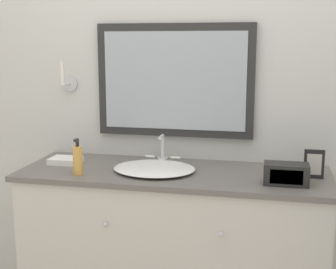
{
  "coord_description": "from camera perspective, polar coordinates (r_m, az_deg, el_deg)",
  "views": [
    {
      "loc": [
        0.49,
        -2.06,
        1.56
      ],
      "look_at": [
        -0.03,
        0.32,
        1.09
      ],
      "focal_mm": 50.0,
      "sensor_mm": 36.0,
      "label": 1
    }
  ],
  "objects": [
    {
      "name": "hand_towel_near_sink",
      "position": [
        2.75,
        -12.37,
        -3.12
      ],
      "size": [
        0.17,
        0.13,
        0.03
      ],
      "color": "white",
      "rests_on": "vanity_counter"
    },
    {
      "name": "sink_basin",
      "position": [
        2.52,
        -1.64,
        -4.07
      ],
      "size": [
        0.44,
        0.41,
        0.17
      ],
      "color": "white",
      "rests_on": "vanity_counter"
    },
    {
      "name": "appliance_box",
      "position": [
        2.35,
        14.2,
        -4.69
      ],
      "size": [
        0.21,
        0.12,
        0.1
      ],
      "color": "black",
      "rests_on": "vanity_counter"
    },
    {
      "name": "metal_tray",
      "position": [
        2.6,
        14.11,
        -4.29
      ],
      "size": [
        0.18,
        0.09,
        0.01
      ],
      "color": "silver",
      "rests_on": "vanity_counter"
    },
    {
      "name": "vanity_counter",
      "position": [
        2.68,
        0.64,
        -13.63
      ],
      "size": [
        1.66,
        0.59,
        0.89
      ],
      "color": "beige",
      "rests_on": "ground_plane"
    },
    {
      "name": "picture_frame",
      "position": [
        2.49,
        17.37,
        -3.47
      ],
      "size": [
        0.1,
        0.01,
        0.15
      ],
      "color": "black",
      "rests_on": "vanity_counter"
    },
    {
      "name": "wall_back",
      "position": [
        2.76,
        1.99,
        5.08
      ],
      "size": [
        8.0,
        0.18,
        2.55
      ],
      "color": "silver",
      "rests_on": "ground_plane"
    },
    {
      "name": "soap_bottle",
      "position": [
        2.49,
        -10.93,
        -3.03
      ],
      "size": [
        0.05,
        0.05,
        0.19
      ],
      "color": "gold",
      "rests_on": "vanity_counter"
    }
  ]
}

